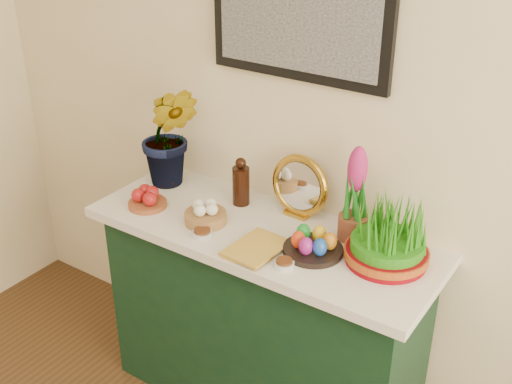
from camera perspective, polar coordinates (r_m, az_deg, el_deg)
sideboard at (r=2.76m, az=0.59°, el=-11.59°), size 1.30×0.45×0.85m
tablecloth at (r=2.50m, az=0.64°, el=-3.64°), size 1.40×0.55×0.04m
hyacinth_green at (r=2.74m, az=-7.76°, el=6.40°), size 0.38×0.36×0.60m
apple_bowl at (r=2.67m, az=-9.65°, el=-0.64°), size 0.21×0.21×0.08m
garlic_basket at (r=2.52m, az=-4.52°, el=-1.95°), size 0.20×0.20×0.09m
vinegar_cruet at (r=2.63m, az=-1.35°, el=0.74°), size 0.07×0.07×0.21m
mirror at (r=2.54m, az=3.90°, el=0.48°), size 0.26×0.08×0.26m
book at (r=2.39m, az=-1.63°, el=-4.29°), size 0.17×0.24×0.03m
spice_dish_left at (r=2.44m, az=-4.80°, el=-3.66°), size 0.08×0.08×0.03m
spice_dish_right at (r=2.26m, az=2.51°, el=-6.37°), size 0.07×0.07×0.03m
egg_plate at (r=2.33m, az=5.08°, el=-4.71°), size 0.22×0.22×0.09m
hyacinth_pink at (r=2.38m, az=8.81°, el=-0.56°), size 0.11×0.11×0.38m
wheatgrass_sabzeh at (r=2.28m, az=11.67°, el=-3.85°), size 0.30×0.30×0.24m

